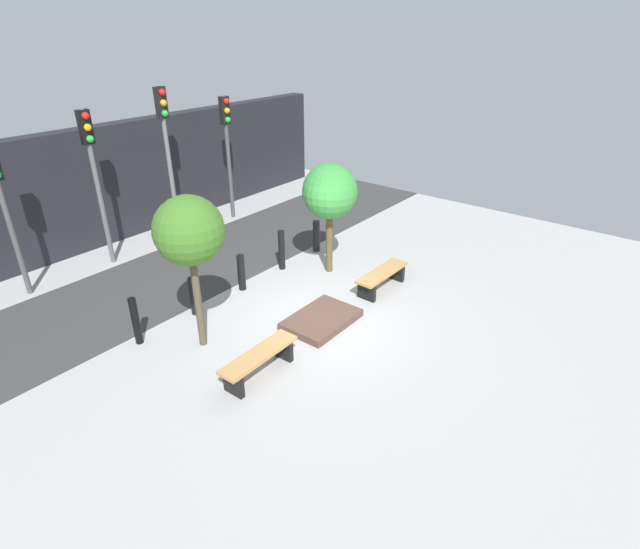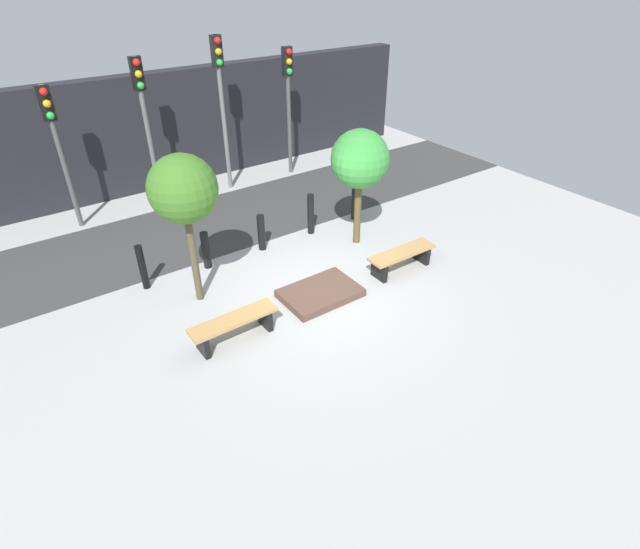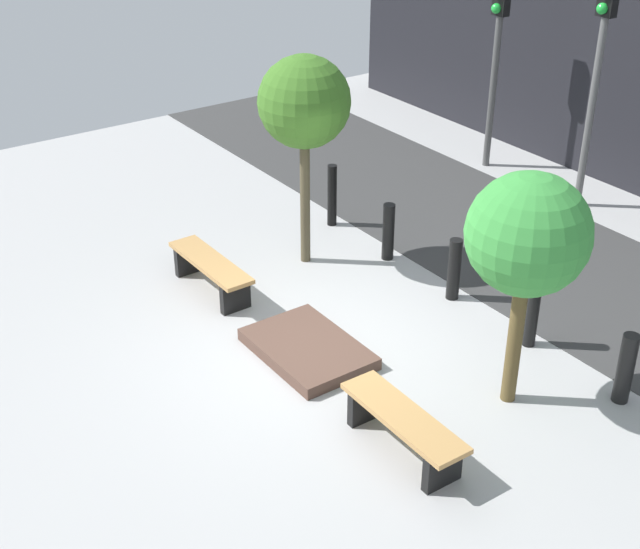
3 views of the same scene
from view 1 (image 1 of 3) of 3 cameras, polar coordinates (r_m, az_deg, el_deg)
The scene contains 17 objects.
ground_plane at distance 10.51m, azimuth -0.03°, elevation -5.43°, with size 18.00×18.00×0.00m, color #A5A5A5.
road_strip at distance 13.16m, azimuth -14.38°, elevation 0.81°, with size 18.00×3.19×0.01m, color #373737.
building_facade at distance 15.21m, azimuth -22.86°, elevation 9.53°, with size 16.20×0.50×3.18m, color black.
bench_left at distance 8.94m, azimuth -6.96°, elevation -9.62°, with size 1.62×0.44×0.47m.
bench_right at distance 11.68m, azimuth 7.10°, elevation -0.22°, with size 1.61×0.46×0.46m.
planter_bed at distance 10.44m, azimuth 0.17°, elevation -5.16°, with size 1.55×1.06×0.15m, color brown.
tree_behind_left_bench at distance 9.01m, azimuth -14.74°, elevation 4.72°, with size 1.26×1.26×3.01m.
tree_behind_right_bench at distance 11.82m, azimuth 1.12°, elevation 9.37°, with size 1.31×1.31×2.73m.
bollard_far_left at distance 10.24m, azimuth -20.32°, elevation -5.01°, with size 0.15×0.15×0.99m, color black.
bollard_left at distance 10.91m, azimuth -14.24°, elevation -2.39°, with size 0.17×0.17×0.86m, color black.
bollard_center at distance 11.68m, azimuth -8.97°, elevation 0.23°, with size 0.17×0.17×0.87m, color black.
bollard_right at distance 12.52m, azimuth -4.41°, elevation 2.81°, with size 0.16×0.16×1.03m, color black.
bollard_far_right at distance 13.52m, azimuth -0.43°, elevation 4.41°, with size 0.19×0.19×0.86m, color black.
traffic_light_west at distance 12.55m, azimuth -32.68°, elevation 7.80°, with size 0.28×0.27×3.46m.
traffic_light_mid_west at distance 13.29m, azimuth -24.52°, elevation 11.65°, with size 0.28×0.27×3.84m.
traffic_light_mid_east at distance 14.31m, azimuth -17.16°, elevation 14.62°, with size 0.28×0.27×4.14m.
traffic_light_east at distance 15.65m, azimuth -10.57°, elevation 15.25°, with size 0.28×0.27×3.68m.
Camera 1 is at (-6.94, -5.49, 5.66)m, focal length 28.00 mm.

